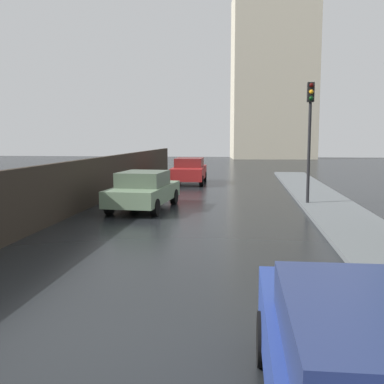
% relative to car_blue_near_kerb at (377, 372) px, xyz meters
% --- Properties ---
extents(ground, '(120.00, 120.00, 0.00)m').
position_rel_car_blue_near_kerb_xyz_m(ground, '(-2.91, 1.31, -0.77)').
color(ground, black).
extents(car_blue_near_kerb, '(1.90, 4.45, 1.45)m').
position_rel_car_blue_near_kerb_xyz_m(car_blue_near_kerb, '(0.00, 0.00, 0.00)').
color(car_blue_near_kerb, navy).
rests_on(car_blue_near_kerb, ground).
extents(car_green_mid_road, '(2.15, 4.63, 1.45)m').
position_rel_car_blue_near_kerb_xyz_m(car_green_mid_road, '(-4.97, 13.28, -0.03)').
color(car_green_mid_road, slate).
rests_on(car_green_mid_road, ground).
extents(car_red_far_ahead, '(1.97, 4.59, 1.52)m').
position_rel_car_blue_near_kerb_xyz_m(car_red_far_ahead, '(-4.43, 23.24, 0.00)').
color(car_red_far_ahead, maroon).
rests_on(car_red_far_ahead, ground).
extents(traffic_light, '(0.26, 0.39, 4.73)m').
position_rel_car_blue_near_kerb_xyz_m(traffic_light, '(1.38, 14.78, 2.61)').
color(traffic_light, black).
rests_on(traffic_light, sidewalk_strip).
extents(distant_tower, '(11.16, 7.83, 26.73)m').
position_rel_car_blue_near_kerb_xyz_m(distant_tower, '(2.32, 57.61, 10.20)').
color(distant_tower, beige).
rests_on(distant_tower, ground).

